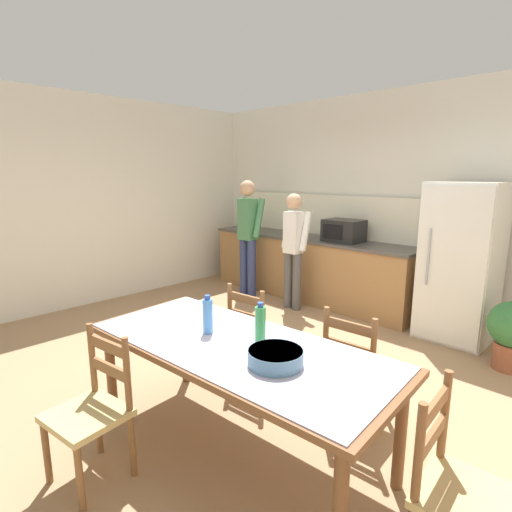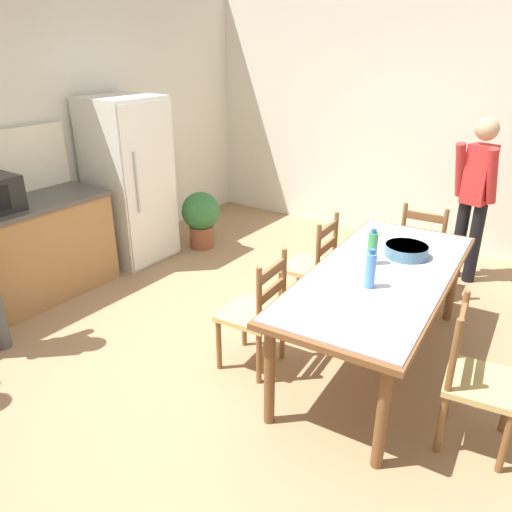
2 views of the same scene
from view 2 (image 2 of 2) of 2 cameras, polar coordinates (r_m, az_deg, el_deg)
The scene contains 14 objects.
ground_plane at distance 3.90m, azimuth -1.74°, elevation -12.01°, with size 8.32×8.32×0.00m, color #9E7A56.
wall_back at distance 5.29m, azimuth -26.33°, elevation 12.28°, with size 6.52×0.12×2.90m, color silver.
wall_right at distance 6.16m, azimuth 17.15°, elevation 14.89°, with size 0.12×5.20×2.90m, color silver.
refrigerator at distance 5.57m, azimuth -14.29°, elevation 8.29°, with size 0.72×0.73×1.75m.
dining_table at distance 3.66m, azimuth 14.02°, elevation -2.86°, with size 2.19×1.06×0.76m.
bottle_near_centre at distance 3.34m, azimuth 12.94°, elevation -1.56°, with size 0.07×0.07×0.27m.
bottle_off_centre at distance 3.70m, azimuth 13.15°, elevation 0.92°, with size 0.07×0.07×0.27m.
serving_bowl at distance 3.92m, azimuth 16.82°, elevation 0.66°, with size 0.32×0.32×0.09m.
chair_side_far_right at distance 4.40m, azimuth 6.37°, elevation -1.15°, with size 0.45×0.43×0.91m.
chair_side_near_left at distance 3.26m, azimuth 23.76°, elevation -12.82°, with size 0.47×0.46×0.91m.
chair_head_end at distance 4.97m, azimuth 18.56°, elevation 0.67°, with size 0.43×0.45×0.91m.
chair_side_far_left at distance 3.64m, azimuth -0.05°, elevation -6.55°, with size 0.45×0.43×0.91m.
person_by_table at distance 5.28m, azimuth 23.77°, elevation 6.63°, with size 0.34×0.45×1.62m.
potted_plant at distance 5.84m, azimuth -6.32°, elevation 4.57°, with size 0.44×0.44×0.67m.
Camera 2 is at (-2.53, -1.92, 2.26)m, focal length 35.00 mm.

